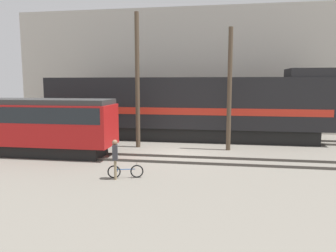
{
  "coord_description": "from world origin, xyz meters",
  "views": [
    {
      "loc": [
        2.49,
        -19.41,
        4.3
      ],
      "look_at": [
        -0.64,
        -0.72,
        1.8
      ],
      "focal_mm": 35.0,
      "sensor_mm": 36.0,
      "label": 1
    }
  ],
  "objects_px": {
    "bicycle": "(126,171)",
    "utility_pole_center": "(229,90)",
    "freight_locomotive": "(185,107)",
    "utility_pole_left": "(137,81)",
    "streetcar": "(29,123)",
    "person": "(115,155)"
  },
  "relations": [
    {
      "from": "bicycle",
      "to": "utility_pole_left",
      "type": "distance_m",
      "value": 8.35
    },
    {
      "from": "streetcar",
      "to": "utility_pole_left",
      "type": "bearing_deg",
      "value": 30.49
    },
    {
      "from": "freight_locomotive",
      "to": "streetcar",
      "type": "bearing_deg",
      "value": -141.37
    },
    {
      "from": "bicycle",
      "to": "utility_pole_center",
      "type": "height_order",
      "value": "utility_pole_center"
    },
    {
      "from": "freight_locomotive",
      "to": "utility_pole_center",
      "type": "relative_size",
      "value": 2.7
    },
    {
      "from": "person",
      "to": "streetcar",
      "type": "bearing_deg",
      "value": 149.16
    },
    {
      "from": "utility_pole_center",
      "to": "freight_locomotive",
      "type": "bearing_deg",
      "value": 133.49
    },
    {
      "from": "streetcar",
      "to": "person",
      "type": "height_order",
      "value": "streetcar"
    },
    {
      "from": "streetcar",
      "to": "utility_pole_center",
      "type": "height_order",
      "value": "utility_pole_center"
    },
    {
      "from": "bicycle",
      "to": "utility_pole_left",
      "type": "xyz_separation_m",
      "value": [
        -1.28,
        7.15,
        4.11
      ]
    },
    {
      "from": "person",
      "to": "utility_pole_left",
      "type": "height_order",
      "value": "utility_pole_left"
    },
    {
      "from": "person",
      "to": "utility_pole_center",
      "type": "distance_m",
      "value": 9.4
    },
    {
      "from": "freight_locomotive",
      "to": "streetcar",
      "type": "height_order",
      "value": "freight_locomotive"
    },
    {
      "from": "freight_locomotive",
      "to": "utility_pole_left",
      "type": "height_order",
      "value": "utility_pole_left"
    },
    {
      "from": "utility_pole_left",
      "to": "utility_pole_center",
      "type": "distance_m",
      "value": 6.01
    },
    {
      "from": "streetcar",
      "to": "person",
      "type": "bearing_deg",
      "value": -30.84
    },
    {
      "from": "bicycle",
      "to": "person",
      "type": "height_order",
      "value": "person"
    },
    {
      "from": "freight_locomotive",
      "to": "person",
      "type": "xyz_separation_m",
      "value": [
        -1.85,
        -10.81,
        -1.36
      ]
    },
    {
      "from": "streetcar",
      "to": "bicycle",
      "type": "height_order",
      "value": "streetcar"
    },
    {
      "from": "bicycle",
      "to": "freight_locomotive",
      "type": "bearing_deg",
      "value": 82.12
    },
    {
      "from": "streetcar",
      "to": "freight_locomotive",
      "type": "bearing_deg",
      "value": 38.63
    },
    {
      "from": "freight_locomotive",
      "to": "utility_pole_left",
      "type": "relative_size",
      "value": 2.37
    }
  ]
}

